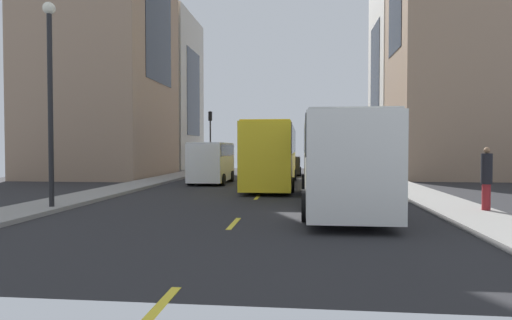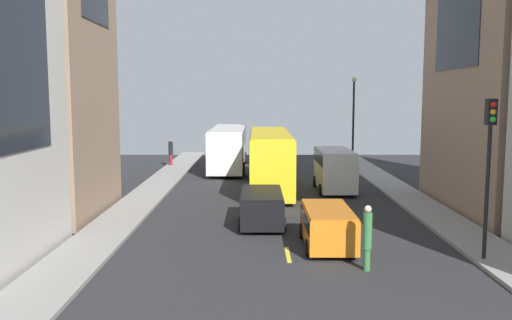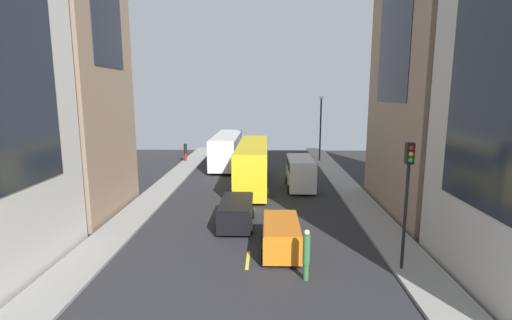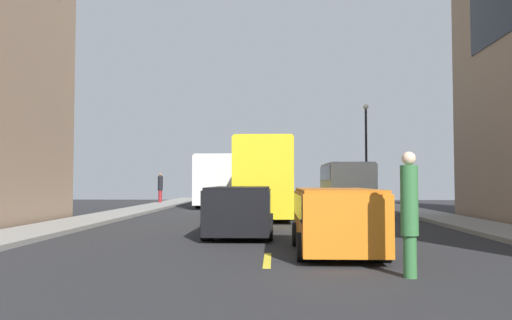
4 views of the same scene
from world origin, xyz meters
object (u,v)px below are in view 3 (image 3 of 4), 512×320
traffic_light_near_corner (408,182)px  delivery_van_white (300,171)px  city_bus_white (227,147)px  streetcar_yellow (252,161)px  car_orange_0 (281,234)px  pedestrian_waiting_curb (185,151)px  car_black_1 (236,211)px  pedestrian_crossing_mid (306,253)px

traffic_light_near_corner → delivery_van_white: bearing=102.4°
city_bus_white → streetcar_yellow: streetcar_yellow is taller
city_bus_white → car_orange_0: city_bus_white is taller
car_orange_0 → traffic_light_near_corner: size_ratio=0.73×
pedestrian_waiting_curb → traffic_light_near_corner: (15.16, -26.26, 2.78)m
city_bus_white → traffic_light_near_corner: 26.90m
traffic_light_near_corner → car_black_1: bearing=143.8°
streetcar_yellow → pedestrian_crossing_mid: size_ratio=5.62×
delivery_van_white → car_orange_0: bearing=-99.3°
city_bus_white → car_orange_0: size_ratio=2.80×
delivery_van_white → car_orange_0: delivery_van_white is taller
streetcar_yellow → delivery_van_white: size_ratio=2.44×
delivery_van_white → pedestrian_waiting_curb: bearing=135.8°
streetcar_yellow → traffic_light_near_corner: (7.18, -15.78, 1.95)m
streetcar_yellow → delivery_van_white: streetcar_yellow is taller
car_black_1 → car_orange_0: bearing=-55.3°
pedestrian_crossing_mid → traffic_light_near_corner: traffic_light_near_corner is taller
pedestrian_crossing_mid → pedestrian_waiting_curb: size_ratio=1.04×
car_orange_0 → car_black_1: (-2.53, 3.66, 0.00)m
pedestrian_crossing_mid → delivery_van_white: bearing=39.2°
city_bus_white → pedestrian_waiting_curb: (-4.86, 1.50, -0.72)m
streetcar_yellow → delivery_van_white: (3.98, -1.15, -0.61)m
delivery_van_white → pedestrian_waiting_curb: 16.69m
streetcar_yellow → pedestrian_waiting_curb: size_ratio=5.84×
car_black_1 → traffic_light_near_corner: 10.18m
car_black_1 → pedestrian_waiting_curb: size_ratio=1.99×
car_orange_0 → pedestrian_waiting_curb: bearing=112.2°
city_bus_white → traffic_light_near_corner: (10.30, -24.77, 2.06)m
streetcar_yellow → car_orange_0: bearing=-82.1°
streetcar_yellow → car_orange_0: size_ratio=3.07×
pedestrian_crossing_mid → streetcar_yellow: bearing=53.1°
car_orange_0 → pedestrian_crossing_mid: size_ratio=1.83×
delivery_van_white → pedestrian_waiting_curb: (-11.96, 11.64, -0.22)m
pedestrian_waiting_curb → car_black_1: bearing=140.5°
streetcar_yellow → delivery_van_white: bearing=-16.2°
car_orange_0 → car_black_1: bearing=124.7°
city_bus_white → streetcar_yellow: (3.12, -8.99, 0.12)m
traffic_light_near_corner → car_orange_0: bearing=158.7°
car_orange_0 → city_bus_white: bearing=102.5°
city_bus_white → pedestrian_waiting_curb: size_ratio=5.34×
traffic_light_near_corner → pedestrian_waiting_curb: bearing=120.0°
pedestrian_crossing_mid → car_orange_0: bearing=61.1°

